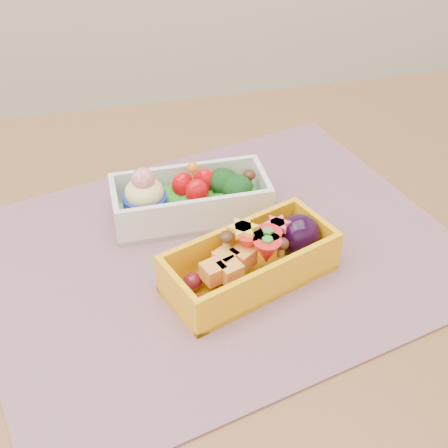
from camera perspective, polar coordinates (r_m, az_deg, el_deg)
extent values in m
cube|color=brown|center=(0.73, 1.34, -4.48)|extent=(1.20, 0.80, 0.04)
cylinder|color=brown|center=(1.39, 19.49, -2.65)|extent=(0.06, 0.06, 0.71)
cube|color=#95676D|center=(0.72, -0.49, -2.73)|extent=(0.61, 0.52, 0.00)
cube|color=silver|center=(0.76, -3.10, 2.32)|extent=(0.19, 0.08, 0.05)
ellipsoid|color=green|center=(0.76, -3.08, 1.88)|extent=(0.18, 0.07, 0.02)
cylinder|color=#152FA2|center=(0.75, -7.22, 1.59)|extent=(0.05, 0.05, 0.03)
sphere|color=red|center=(0.73, -7.47, 4.10)|extent=(0.03, 0.03, 0.03)
ellipsoid|color=red|center=(0.75, -3.76, 3.55)|extent=(0.03, 0.02, 0.04)
ellipsoid|color=red|center=(0.74, -2.50, 2.93)|extent=(0.03, 0.02, 0.04)
ellipsoid|color=red|center=(0.76, -1.82, 3.92)|extent=(0.03, 0.02, 0.04)
sphere|color=orange|center=(0.73, -2.91, 5.22)|extent=(0.01, 0.01, 0.01)
ellipsoid|color=black|center=(0.76, -0.11, 3.96)|extent=(0.04, 0.04, 0.03)
ellipsoid|color=black|center=(0.75, 1.20, 3.34)|extent=(0.04, 0.04, 0.03)
ellipsoid|color=#3F2111|center=(0.76, 2.32, 4.55)|extent=(0.02, 0.02, 0.01)
cube|color=#F9AF0C|center=(0.67, 2.42, -3.56)|extent=(0.20, 0.14, 0.05)
ellipsoid|color=#591017|center=(0.65, -0.06, -5.56)|extent=(0.11, 0.08, 0.02)
cube|color=orange|center=(0.65, 0.31, -3.77)|extent=(0.06, 0.05, 0.02)
cone|color=red|center=(0.66, 2.22, -1.80)|extent=(0.04, 0.04, 0.03)
cone|color=red|center=(0.67, 4.00, -1.76)|extent=(0.04, 0.04, 0.03)
cone|color=red|center=(0.66, 3.96, -2.56)|extent=(0.04, 0.04, 0.03)
cylinder|color=yellow|center=(0.66, 1.76, -0.39)|extent=(0.04, 0.04, 0.01)
cylinder|color=#E53F5B|center=(0.67, 4.93, -0.04)|extent=(0.03, 0.03, 0.01)
ellipsoid|color=#3F2111|center=(0.66, 0.22, -2.37)|extent=(0.02, 0.02, 0.01)
ellipsoid|color=#3F2111|center=(0.67, 5.27, -2.38)|extent=(0.02, 0.02, 0.01)
ellipsoid|color=black|center=(0.70, 6.85, -1.13)|extent=(0.05, 0.05, 0.05)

